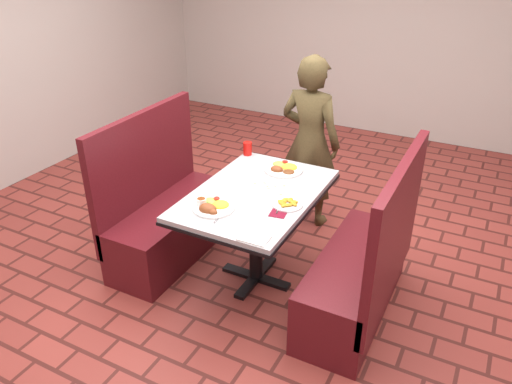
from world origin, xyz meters
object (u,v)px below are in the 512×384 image
(booth_bench_right, at_px, (362,273))
(red_tumbler, at_px, (248,149))
(dining_table, at_px, (256,204))
(near_dinner_plate, at_px, (213,205))
(plantain_plate, at_px, (287,204))
(far_dinner_plate, at_px, (284,167))
(diner_person, at_px, (310,142))
(booth_bench_left, at_px, (168,217))

(booth_bench_right, relative_size, red_tumbler, 11.34)
(dining_table, bearing_deg, booth_bench_right, 0.00)
(booth_bench_right, xyz_separation_m, near_dinner_plate, (-0.94, -0.34, 0.45))
(plantain_plate, relative_size, red_tumbler, 1.89)
(far_dinner_plate, bearing_deg, red_tumbler, 160.56)
(booth_bench_right, distance_m, diner_person, 1.37)
(diner_person, bearing_deg, booth_bench_left, 58.11)
(dining_table, relative_size, plantain_plate, 6.05)
(dining_table, distance_m, diner_person, 1.03)
(dining_table, xyz_separation_m, booth_bench_right, (0.80, 0.00, -0.32))
(booth_bench_left, height_order, red_tumbler, booth_bench_left)
(booth_bench_right, height_order, diner_person, diner_person)
(booth_bench_right, xyz_separation_m, plantain_plate, (-0.53, -0.07, 0.43))
(booth_bench_right, bearing_deg, plantain_plate, -171.99)
(red_tumbler, bearing_deg, near_dinner_plate, -76.22)
(diner_person, distance_m, red_tumbler, 0.59)
(near_dinner_plate, relative_size, far_dinner_plate, 0.95)
(plantain_plate, bearing_deg, booth_bench_right, 8.01)
(diner_person, height_order, plantain_plate, diner_person)
(booth_bench_right, height_order, far_dinner_plate, booth_bench_right)
(booth_bench_left, relative_size, booth_bench_right, 1.00)
(diner_person, height_order, far_dinner_plate, diner_person)
(dining_table, distance_m, red_tumbler, 0.67)
(booth_bench_left, xyz_separation_m, plantain_plate, (1.07, -0.07, 0.43))
(booth_bench_right, bearing_deg, dining_table, 180.00)
(dining_table, bearing_deg, diner_person, 90.50)
(far_dinner_plate, xyz_separation_m, plantain_plate, (0.25, -0.48, -0.01))
(far_dinner_plate, bearing_deg, booth_bench_left, -153.54)
(dining_table, distance_m, far_dinner_plate, 0.43)
(diner_person, bearing_deg, near_dinner_plate, 90.14)
(red_tumbler, bearing_deg, dining_table, -56.61)
(far_dinner_plate, relative_size, red_tumbler, 2.78)
(red_tumbler, bearing_deg, booth_bench_right, -25.25)
(booth_bench_left, xyz_separation_m, red_tumbler, (0.44, 0.55, 0.47))
(diner_person, bearing_deg, booth_bench_right, 134.04)
(plantain_plate, bearing_deg, red_tumbler, 135.53)
(booth_bench_right, relative_size, near_dinner_plate, 4.30)
(near_dinner_plate, bearing_deg, diner_person, 84.37)
(dining_table, relative_size, booth_bench_left, 1.01)
(dining_table, height_order, far_dinner_plate, far_dinner_plate)
(dining_table, xyz_separation_m, plantain_plate, (0.27, -0.07, 0.11))
(booth_bench_left, relative_size, plantain_plate, 5.99)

